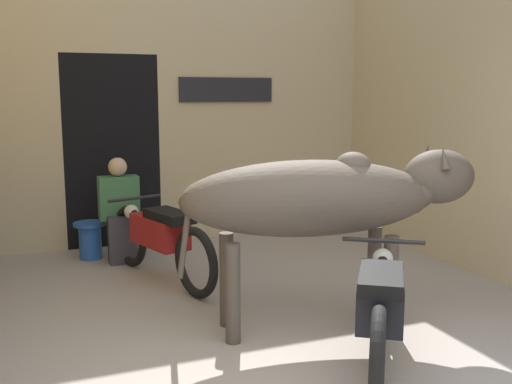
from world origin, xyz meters
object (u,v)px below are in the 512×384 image
object	(u,v)px
motorcycle_near	(380,307)
shopkeeper_seated	(120,208)
motorcycle_far	(160,237)
plastic_stool	(90,239)
cow	(326,199)

from	to	relation	value
motorcycle_near	shopkeeper_seated	bearing A→B (deg)	109.18
motorcycle_far	plastic_stool	xyz separation A→B (m)	(-0.54, 1.06, -0.21)
motorcycle_near	motorcycle_far	size ratio (longest dim) A/B	0.88
motorcycle_near	shopkeeper_seated	size ratio (longest dim) A/B	1.45
motorcycle_near	motorcycle_far	bearing A→B (deg)	110.30
motorcycle_near	motorcycle_far	distance (m)	2.58
cow	motorcycle_far	distance (m)	1.95
cow	shopkeeper_seated	bearing A→B (deg)	115.13
cow	plastic_stool	bearing A→B (deg)	118.59
cow	plastic_stool	size ratio (longest dim) A/B	5.79
cow	motorcycle_near	xyz separation A→B (m)	(-0.02, -0.80, -0.57)
cow	motorcycle_near	world-z (taller)	cow
motorcycle_near	shopkeeper_seated	xyz separation A→B (m)	(-1.13, 3.26, 0.14)
cow	motorcycle_near	bearing A→B (deg)	-91.60
plastic_stool	motorcycle_near	bearing A→B (deg)	-67.54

